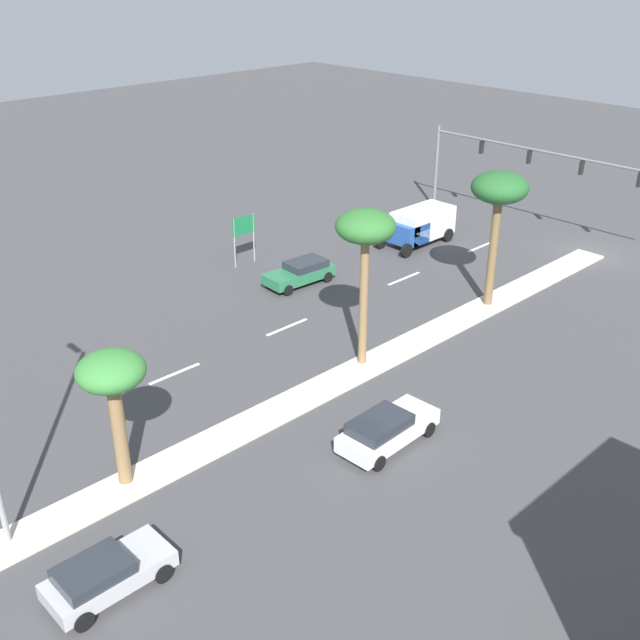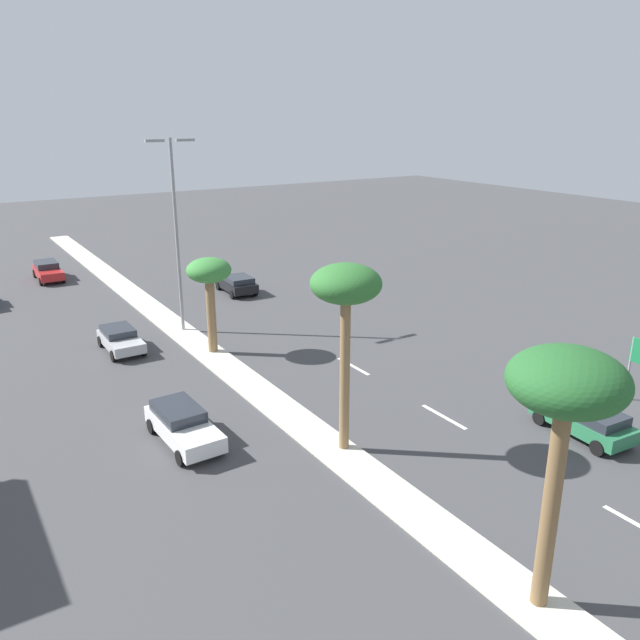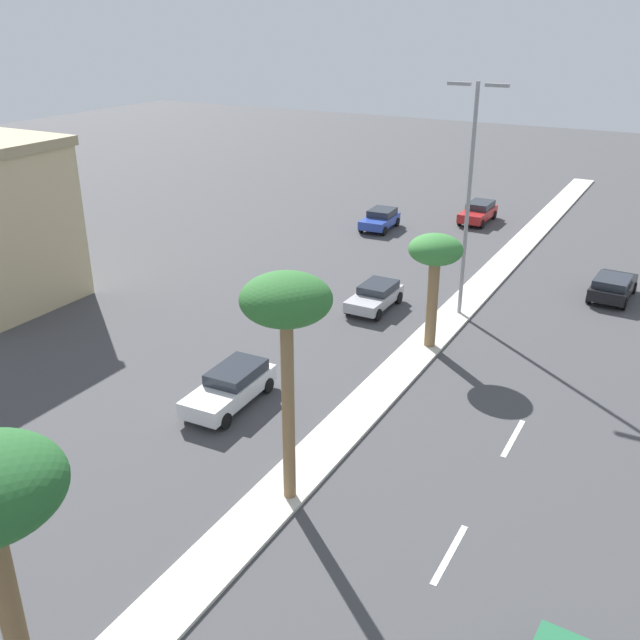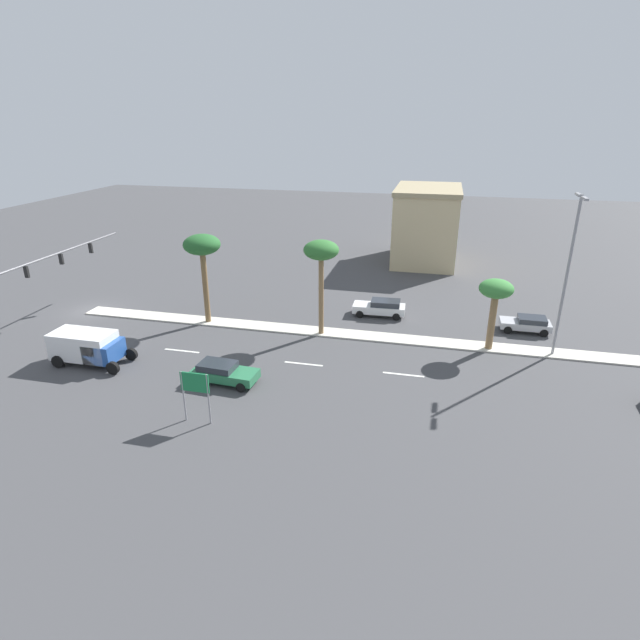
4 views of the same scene
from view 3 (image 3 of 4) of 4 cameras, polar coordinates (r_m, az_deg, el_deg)
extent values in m
plane|color=#424244|center=(30.13, 5.00, -5.53)|extent=(160.00, 160.00, 0.00)
cube|color=beige|center=(37.24, 10.32, 0.11)|extent=(1.80, 75.85, 0.12)
cube|color=silver|center=(22.17, 10.34, -17.94)|extent=(0.20, 2.80, 0.01)
cube|color=silver|center=(27.73, 15.20, -9.10)|extent=(0.20, 2.80, 0.01)
cylinder|color=brown|center=(16.50, -23.13, -22.31)|extent=(0.46, 0.46, 6.12)
cylinder|color=olive|center=(22.06, -2.56, -7.18)|extent=(0.40, 0.40, 6.36)
ellipsoid|color=#2D6B2D|center=(20.45, -2.74, 1.68)|extent=(2.71, 2.71, 1.49)
cylinder|color=olive|center=(33.16, 8.96, 1.36)|extent=(0.52, 0.52, 4.28)
ellipsoid|color=#387F38|center=(32.30, 9.24, 5.59)|extent=(2.46, 2.46, 1.35)
cylinder|color=gray|center=(36.18, 11.76, 9.06)|extent=(0.20, 0.20, 11.52)
cube|color=gray|center=(35.54, 11.08, 18.07)|extent=(1.10, 0.24, 0.16)
cube|color=gray|center=(35.02, 14.00, 17.75)|extent=(1.10, 0.24, 0.16)
cube|color=#2D47AD|center=(52.47, 4.78, 7.90)|extent=(2.04, 3.90, 0.60)
cube|color=#262B33|center=(52.76, 4.99, 8.58)|extent=(1.77, 2.18, 0.47)
cylinder|color=black|center=(51.06, 5.15, 7.10)|extent=(0.25, 0.65, 0.64)
cylinder|color=black|center=(51.67, 3.32, 7.35)|extent=(0.25, 0.65, 0.64)
cylinder|color=black|center=(53.47, 6.18, 7.80)|extent=(0.25, 0.65, 0.64)
cylinder|color=black|center=(54.05, 4.42, 8.04)|extent=(0.25, 0.65, 0.64)
cube|color=red|center=(55.44, 12.49, 8.29)|extent=(1.84, 4.34, 0.65)
cube|color=#262B33|center=(55.81, 12.72, 8.97)|extent=(1.63, 2.40, 0.48)
cylinder|color=black|center=(53.89, 12.82, 7.48)|extent=(0.23, 0.64, 0.64)
cylinder|color=black|center=(54.38, 11.12, 7.76)|extent=(0.23, 0.64, 0.64)
cylinder|color=black|center=(56.70, 13.76, 8.17)|extent=(0.23, 0.64, 0.64)
cylinder|color=black|center=(57.16, 12.13, 8.43)|extent=(0.23, 0.64, 0.64)
cube|color=black|center=(42.44, 22.37, 2.44)|extent=(2.11, 4.16, 0.63)
cube|color=#262B33|center=(41.80, 22.35, 2.90)|extent=(1.83, 2.32, 0.41)
cylinder|color=black|center=(44.00, 21.51, 2.85)|extent=(0.25, 0.65, 0.64)
cylinder|color=black|center=(43.77, 23.81, 2.37)|extent=(0.25, 0.65, 0.64)
cylinder|color=black|center=(41.35, 20.71, 1.70)|extent=(0.25, 0.65, 0.64)
cylinder|color=black|center=(41.11, 23.16, 1.19)|extent=(0.25, 0.65, 0.64)
cube|color=silver|center=(28.81, -7.27, -5.60)|extent=(1.91, 4.57, 0.67)
cube|color=#262B33|center=(28.95, -6.71, -4.15)|extent=(1.66, 2.53, 0.46)
cylinder|color=black|center=(27.44, -7.61, -8.01)|extent=(0.24, 0.65, 0.64)
cylinder|color=black|center=(28.31, -10.44, -7.15)|extent=(0.24, 0.65, 0.64)
cylinder|color=black|center=(29.72, -4.20, -5.23)|extent=(0.24, 0.65, 0.64)
cylinder|color=black|center=(30.53, -6.90, -4.53)|extent=(0.24, 0.65, 0.64)
cube|color=#B2B2B7|center=(37.91, 4.36, 1.74)|extent=(1.75, 3.92, 0.55)
cube|color=#262B33|center=(38.16, 4.69, 2.65)|extent=(1.58, 2.16, 0.41)
cylinder|color=black|center=(36.54, 4.63, 0.42)|extent=(0.22, 0.64, 0.64)
cylinder|color=black|center=(37.20, 2.30, 0.90)|extent=(0.22, 0.64, 0.64)
cylinder|color=black|center=(38.89, 6.31, 1.79)|extent=(0.22, 0.64, 0.64)
cylinder|color=black|center=(39.50, 4.09, 2.22)|extent=(0.22, 0.64, 0.64)
camera|label=1|loc=(50.86, -10.92, 26.91)|focal=42.70mm
camera|label=2|loc=(23.22, -67.90, 5.31)|focal=35.65mm
camera|label=4|loc=(36.59, 78.44, 8.32)|focal=28.72mm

